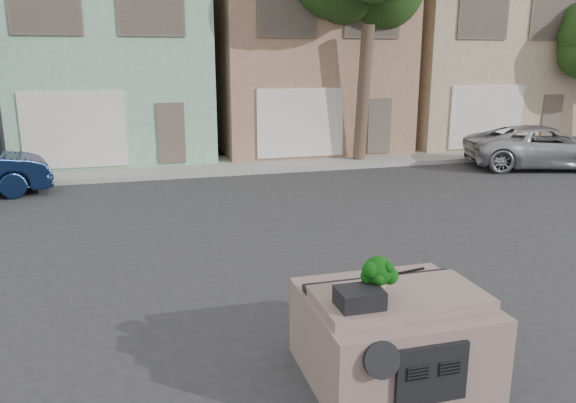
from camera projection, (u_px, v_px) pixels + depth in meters
name	position (u px, v px, depth m)	size (l,w,h in m)	color
ground_plane	(313.00, 281.00, 9.54)	(120.00, 120.00, 0.00)	#303033
sidewalk	(218.00, 166.00, 19.31)	(40.00, 3.00, 0.15)	gray
townhouse_mint	(107.00, 55.00, 21.21)	(7.20, 8.20, 7.55)	#84B393
townhouse_tan	(297.00, 55.00, 23.16)	(7.20, 8.20, 7.55)	#976D54
townhouse_beige	(457.00, 55.00, 25.11)	(7.20, 8.20, 7.55)	tan
silver_pickup	(542.00, 168.00, 19.32)	(2.38, 5.17, 1.44)	#A4A5AC
tree_near	(365.00, 40.00, 18.92)	(4.40, 4.00, 8.50)	#1E3C14
car_dashboard	(392.00, 332.00, 6.60)	(2.00, 1.80, 1.12)	#7B645C
instrument_hump	(359.00, 298.00, 5.96)	(0.48, 0.38, 0.20)	black
wiper_arm	(401.00, 273.00, 6.89)	(0.70, 0.03, 0.02)	black
broccoli	(378.00, 276.00, 6.16)	(0.40, 0.40, 0.48)	#093409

